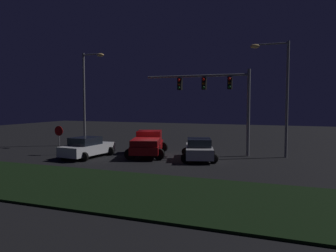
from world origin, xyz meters
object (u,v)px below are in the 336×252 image
Objects in this scene: street_lamp_left at (88,88)px; street_lamp_right at (279,85)px; stop_sign at (59,135)px; pickup_truck at (148,142)px; traffic_signal_gantry at (216,91)px; car_sedan_far at (199,149)px; car_sedan at (87,147)px.

street_lamp_left is 17.04m from street_lamp_right.
pickup_truck is at bearing 18.98° from stop_sign.
street_lamp_left is at bearing 174.78° from traffic_signal_gantry.
street_lamp_left reaches higher than street_lamp_right.
street_lamp_right is at bearing -75.81° from car_sedan_far.
street_lamp_left reaches higher than car_sedan_far.
pickup_truck reaches higher than car_sedan.
street_lamp_right is 3.78× the size of stop_sign.
street_lamp_right reaches higher than traffic_signal_gantry.
car_sedan is 14.77m from street_lamp_right.
traffic_signal_gantry is 12.55m from stop_sign.
pickup_truck is at bearing 65.61° from car_sedan_far.
stop_sign reaches higher than car_sedan.
traffic_signal_gantry is (0.56, 2.80, 4.16)m from car_sedan_far.
stop_sign is (-15.81, -4.89, -3.74)m from street_lamp_right.
pickup_truck is 4.52m from car_sedan.
stop_sign is at bearing -158.04° from traffic_signal_gantry.
street_lamp_left is at bearing 38.86° from car_sedan.
traffic_signal_gantry reaches higher than car_sedan_far.
car_sedan_far is 0.56× the size of street_lamp_right.
stop_sign is at bearing -162.82° from street_lamp_right.
traffic_signal_gantry is 0.97× the size of street_lamp_left.
street_lamp_right is (9.32, 2.66, 4.31)m from pickup_truck.
street_lamp_right is (4.59, 0.36, 0.40)m from traffic_signal_gantry.
car_sedan is 10.60m from traffic_signal_gantry.
pickup_truck is 1.21× the size of car_sedan_far.
car_sedan is 0.54× the size of street_lamp_right.
stop_sign is (-11.22, -4.52, -3.34)m from traffic_signal_gantry.
pickup_truck is at bearing -164.10° from street_lamp_right.
street_lamp_right reaches higher than car_sedan_far.
stop_sign is at bearing -77.88° from street_lamp_left.
traffic_signal_gantry is at bearing -175.48° from street_lamp_right.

